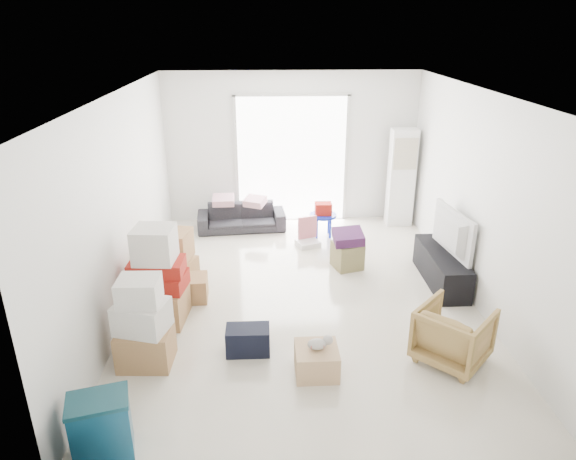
% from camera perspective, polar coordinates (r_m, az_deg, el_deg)
% --- Properties ---
extents(room_shell, '(4.98, 6.48, 3.18)m').
position_cam_1_polar(room_shell, '(6.47, 1.75, 3.03)').
color(room_shell, beige).
rests_on(room_shell, ground).
extents(sliding_door, '(2.10, 0.04, 2.33)m').
position_cam_1_polar(sliding_door, '(9.35, 0.40, 8.40)').
color(sliding_door, white).
rests_on(sliding_door, room_shell).
extents(ac_tower, '(0.45, 0.30, 1.75)m').
position_cam_1_polar(ac_tower, '(9.43, 12.47, 5.68)').
color(ac_tower, white).
rests_on(ac_tower, room_shell).
extents(tv_console, '(0.42, 1.39, 0.46)m').
position_cam_1_polar(tv_console, '(7.61, 16.68, -4.01)').
color(tv_console, black).
rests_on(tv_console, room_shell).
extents(television, '(0.76, 1.15, 0.14)m').
position_cam_1_polar(television, '(7.49, 16.93, -1.93)').
color(television, black).
rests_on(television, tv_console).
extents(sofa, '(1.58, 0.58, 0.60)m').
position_cam_1_polar(sofa, '(9.17, -5.21, 1.86)').
color(sofa, '#2B2B31').
rests_on(sofa, room_shell).
extents(pillow_left, '(0.37, 0.30, 0.11)m').
position_cam_1_polar(pillow_left, '(9.11, -7.23, 4.03)').
color(pillow_left, '#F7B4C5').
rests_on(pillow_left, sofa).
extents(pillow_right, '(0.45, 0.42, 0.12)m').
position_cam_1_polar(pillow_right, '(9.00, -3.71, 3.97)').
color(pillow_right, '#F7B4C5').
rests_on(pillow_right, sofa).
extents(armchair, '(0.95, 0.95, 0.71)m').
position_cam_1_polar(armchair, '(5.92, 17.93, -10.74)').
color(armchair, '#AA814B').
rests_on(armchair, room_shell).
extents(storage_bins, '(0.57, 0.47, 0.58)m').
position_cam_1_polar(storage_bins, '(4.91, -20.04, -19.80)').
color(storage_bins, navy).
rests_on(storage_bins, room_shell).
extents(box_stack_a, '(0.61, 0.54, 1.03)m').
position_cam_1_polar(box_stack_a, '(5.76, -15.78, -10.28)').
color(box_stack_a, olive).
rests_on(box_stack_a, room_shell).
extents(box_stack_b, '(0.72, 0.66, 1.24)m').
position_cam_1_polar(box_stack_b, '(6.47, -14.20, -5.53)').
color(box_stack_b, olive).
rests_on(box_stack_b, room_shell).
extents(box_stack_c, '(0.66, 0.62, 0.80)m').
position_cam_1_polar(box_stack_c, '(7.36, -12.51, -3.13)').
color(box_stack_c, olive).
rests_on(box_stack_c, room_shell).
extents(loose_box, '(0.41, 0.41, 0.33)m').
position_cam_1_polar(loose_box, '(7.02, -10.56, -6.35)').
color(loose_box, olive).
rests_on(loose_box, room_shell).
extents(duffel_bag, '(0.49, 0.29, 0.31)m').
position_cam_1_polar(duffel_bag, '(5.90, -4.47, -12.09)').
color(duffel_bag, black).
rests_on(duffel_bag, room_shell).
extents(ottoman, '(0.50, 0.50, 0.40)m').
position_cam_1_polar(ottoman, '(7.79, 6.60, -2.81)').
color(ottoman, '#918554').
rests_on(ottoman, room_shell).
extents(blanket, '(0.44, 0.44, 0.14)m').
position_cam_1_polar(blanket, '(7.69, 6.69, -1.00)').
color(blanket, '#3D1B44').
rests_on(blanket, ottoman).
extents(kids_table, '(0.47, 0.47, 0.60)m').
position_cam_1_polar(kids_table, '(8.82, 3.93, 1.91)').
color(kids_table, '#0D21B8').
rests_on(kids_table, room_shell).
extents(toy_walker, '(0.43, 0.41, 0.47)m').
position_cam_1_polar(toy_walker, '(8.55, 2.20, -0.83)').
color(toy_walker, silver).
rests_on(toy_walker, room_shell).
extents(wood_crate, '(0.45, 0.45, 0.30)m').
position_cam_1_polar(wood_crate, '(5.59, 3.19, -14.28)').
color(wood_crate, tan).
rests_on(wood_crate, room_shell).
extents(plush_bunny, '(0.27, 0.15, 0.14)m').
position_cam_1_polar(plush_bunny, '(5.48, 3.56, -12.42)').
color(plush_bunny, '#B2ADA8').
rests_on(plush_bunny, wood_crate).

